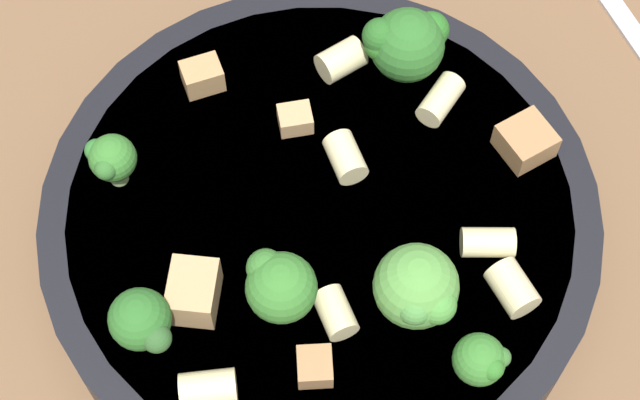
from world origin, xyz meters
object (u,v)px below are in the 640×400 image
broccoli_floret_0 (423,284)px  chicken_chunk_4 (526,141)px  broccoli_floret_5 (280,285)px  chicken_chunk_2 (315,367)px  chicken_chunk_0 (210,71)px  broccoli_floret_3 (406,43)px  chicken_chunk_1 (295,119)px  rigatoni_1 (441,100)px  chicken_chunk_3 (191,288)px  pasta_bowl (320,221)px  rigatoni_2 (335,313)px  broccoli_floret_2 (111,159)px  rigatoni_3 (208,388)px  rigatoni_6 (512,288)px  broccoli_floret_4 (487,356)px  rigatoni_5 (341,60)px  rigatoni_0 (345,157)px  broccoli_floret_1 (145,326)px  rigatoni_4 (488,242)px

broccoli_floret_0 → chicken_chunk_4: bearing=16.9°
broccoli_floret_5 → chicken_chunk_2: 0.04m
chicken_chunk_0 → chicken_chunk_4: size_ratio=0.84×
broccoli_floret_3 → chicken_chunk_1: 0.07m
rigatoni_1 → chicken_chunk_3: chicken_chunk_3 is taller
pasta_bowl → chicken_chunk_3: bearing=178.3°
broccoli_floret_5 → pasta_bowl: bearing=31.5°
rigatoni_1 → rigatoni_2: size_ratio=1.21×
broccoli_floret_2 → rigatoni_3: 0.12m
broccoli_floret_0 → rigatoni_6: size_ratio=1.91×
broccoli_floret_4 → broccoli_floret_0: bearing=91.2°
broccoli_floret_3 → chicken_chunk_2: size_ratio=2.56×
broccoli_floret_2 → chicken_chunk_3: (-0.01, -0.08, -0.01)m
broccoli_floret_5 → rigatoni_5: bearing=38.5°
broccoli_floret_3 → chicken_chunk_1: broccoli_floret_3 is taller
pasta_bowl → rigatoni_6: size_ratio=11.67×
rigatoni_5 → chicken_chunk_2: (-0.12, -0.12, -0.00)m
chicken_chunk_2 → chicken_chunk_3: (-0.02, 0.06, 0.00)m
broccoli_floret_2 → broccoli_floret_4: bearing=-69.3°
broccoli_floret_5 → rigatoni_0: broccoli_floret_5 is taller
broccoli_floret_2 → rigatoni_3: broccoli_floret_2 is taller
broccoli_floret_0 → rigatoni_3: size_ratio=1.81×
broccoli_floret_0 → rigatoni_2: 0.04m
broccoli_floret_1 → rigatoni_2: size_ratio=1.62×
rigatoni_6 → chicken_chunk_2: 0.10m
broccoli_floret_2 → chicken_chunk_1: size_ratio=1.92×
rigatoni_6 → chicken_chunk_0: 0.19m
broccoli_floret_0 → broccoli_floret_1: bearing=148.9°
rigatoni_4 → chicken_chunk_1: rigatoni_4 is taller
broccoli_floret_4 → chicken_chunk_1: bearing=83.6°
chicken_chunk_1 → chicken_chunk_4: size_ratio=0.70×
broccoli_floret_3 → broccoli_floret_5: bearing=-153.8°
broccoli_floret_0 → broccoli_floret_5: bearing=140.8°
broccoli_floret_1 → broccoli_floret_5: (0.06, -0.02, 0.00)m
broccoli_floret_4 → rigatoni_1: bearing=55.1°
broccoli_floret_0 → chicken_chunk_2: broccoli_floret_0 is taller
chicken_chunk_0 → chicken_chunk_4: (0.10, -0.13, 0.00)m
rigatoni_1 → chicken_chunk_1: 0.08m
rigatoni_1 → chicken_chunk_4: size_ratio=1.11×
rigatoni_6 → rigatoni_0: bearing=97.9°
rigatoni_4 → chicken_chunk_4: chicken_chunk_4 is taller
broccoli_floret_4 → rigatoni_1: (0.08, 0.12, -0.01)m
rigatoni_6 → broccoli_floret_3: bearing=69.9°
rigatoni_2 → chicken_chunk_4: 0.13m
rigatoni_1 → rigatoni_3: bearing=-165.6°
rigatoni_2 → chicken_chunk_4: same height
broccoli_floret_4 → chicken_chunk_3: (-0.08, 0.11, -0.01)m
broccoli_floret_0 → rigatoni_5: 0.14m
rigatoni_5 → chicken_chunk_2: 0.17m
pasta_bowl → rigatoni_3: rigatoni_3 is taller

